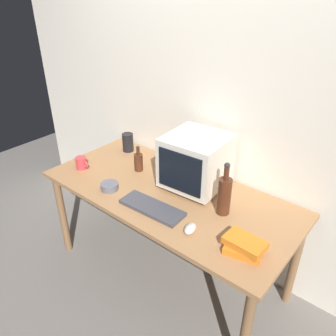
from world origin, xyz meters
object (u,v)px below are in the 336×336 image
at_px(keyboard, 152,208).
at_px(book_stack, 244,245).
at_px(cd_spindle, 110,186).
at_px(bottle_short, 138,161).
at_px(crt_monitor, 196,161).
at_px(metal_canister, 128,142).
at_px(mug, 81,163).
at_px(bottle_tall, 224,195).
at_px(computer_mouse, 190,229).

bearing_deg(keyboard, book_stack, 0.60).
bearing_deg(cd_spindle, bottle_short, 95.14).
xyz_separation_m(crt_monitor, keyboard, (-0.05, -0.38, -0.18)).
bearing_deg(metal_canister, cd_spindle, -56.84).
relative_size(mug, metal_canister, 0.80).
distance_m(bottle_tall, mug, 1.12).
distance_m(computer_mouse, bottle_tall, 0.29).
bearing_deg(bottle_short, bottle_tall, -3.41).
distance_m(computer_mouse, cd_spindle, 0.67).
distance_m(computer_mouse, mug, 1.05).
relative_size(keyboard, mug, 3.50).
height_order(bottle_tall, book_stack, bottle_tall).
relative_size(keyboard, metal_canister, 2.80).
height_order(bottle_short, mug, bottle_short).
height_order(crt_monitor, metal_canister, crt_monitor).
height_order(computer_mouse, cd_spindle, cd_spindle).
xyz_separation_m(crt_monitor, metal_canister, (-0.74, 0.09, -0.12)).
bearing_deg(keyboard, bottle_tall, 32.47).
height_order(crt_monitor, book_stack, crt_monitor).
distance_m(computer_mouse, bottle_short, 0.77).
height_order(computer_mouse, metal_canister, metal_canister).
xyz_separation_m(crt_monitor, cd_spindle, (-0.42, -0.40, -0.17)).
bearing_deg(metal_canister, crt_monitor, -6.88).
bearing_deg(cd_spindle, metal_canister, 123.16).
height_order(keyboard, cd_spindle, cd_spindle).
xyz_separation_m(keyboard, computer_mouse, (0.30, -0.01, 0.01)).
height_order(mug, metal_canister, metal_canister).
height_order(crt_monitor, mug, crt_monitor).
height_order(bottle_short, book_stack, bottle_short).
xyz_separation_m(computer_mouse, cd_spindle, (-0.67, 0.00, 0.00)).
bearing_deg(bottle_short, keyboard, -36.57).
height_order(computer_mouse, bottle_tall, bottle_tall).
height_order(keyboard, metal_canister, metal_canister).
bearing_deg(keyboard, bottle_short, 140.29).
relative_size(computer_mouse, cd_spindle, 0.83).
bearing_deg(bottle_tall, bottle_short, 176.59).
bearing_deg(book_stack, cd_spindle, -176.81).
relative_size(bottle_short, mug, 1.65).
distance_m(crt_monitor, bottle_short, 0.47).
bearing_deg(keyboard, mug, 173.48).
distance_m(bottle_short, book_stack, 1.04).
bearing_deg(bottle_tall, crt_monitor, 156.62).
xyz_separation_m(computer_mouse, book_stack, (0.31, 0.05, 0.02)).
bearing_deg(bottle_tall, metal_canister, 168.04).
xyz_separation_m(mug, metal_canister, (0.06, 0.43, 0.03)).
height_order(crt_monitor, bottle_tall, crt_monitor).
bearing_deg(cd_spindle, mug, 171.07).
bearing_deg(mug, bottle_tall, 10.72).
bearing_deg(crt_monitor, mug, -156.84).
relative_size(crt_monitor, keyboard, 0.98).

